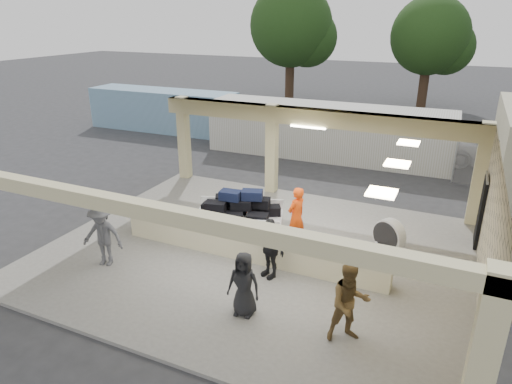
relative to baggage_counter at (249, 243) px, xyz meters
The scene contains 16 objects.
ground 0.77m from the baggage_counter, 90.00° to the left, with size 120.00×120.00×0.00m, color #2D2D30.
pavilion 1.41m from the baggage_counter, 79.65° to the left, with size 12.01×10.00×3.55m.
baggage_counter is the anchor object (origin of this frame).
luggage_cart 1.40m from the baggage_counter, 131.09° to the left, with size 3.09×2.42×1.58m.
drum_fan 4.08m from the baggage_counter, 28.55° to the left, with size 1.01×0.77×1.08m.
baggage_handler 1.71m from the baggage_counter, 56.04° to the left, with size 0.67×0.37×1.85m, color #FF480D.
passenger_a 4.14m from the baggage_counter, 33.65° to the right, with size 0.89×0.39×1.83m, color brown.
passenger_b 1.17m from the baggage_counter, 35.04° to the right, with size 0.99×0.36×1.68m, color black.
passenger_c 4.06m from the baggage_counter, 150.56° to the right, with size 1.17×0.41×1.81m, color #515256.
passenger_d 2.62m from the baggage_counter, 67.21° to the right, with size 0.78×0.32×1.59m, color black.
car_white_a 14.77m from the baggage_counter, 62.24° to the left, with size 2.51×5.29×1.51m, color white.
car_dark 16.13m from the baggage_counter, 69.64° to the left, with size 1.47×4.16×1.39m, color black.
container_white 11.02m from the baggage_counter, 94.95° to the left, with size 11.86×2.37×2.57m, color silver.
container_blue 16.97m from the baggage_counter, 133.30° to the left, with size 9.28×2.23×2.41m, color #79A2C2.
tree_left 26.31m from the baggage_counter, 107.30° to the left, with size 6.60×6.30×9.00m.
tree_mid 27.11m from the baggage_counter, 85.03° to the left, with size 6.00×5.60×8.00m.
Camera 1 is at (4.99, -10.95, 6.69)m, focal length 32.00 mm.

